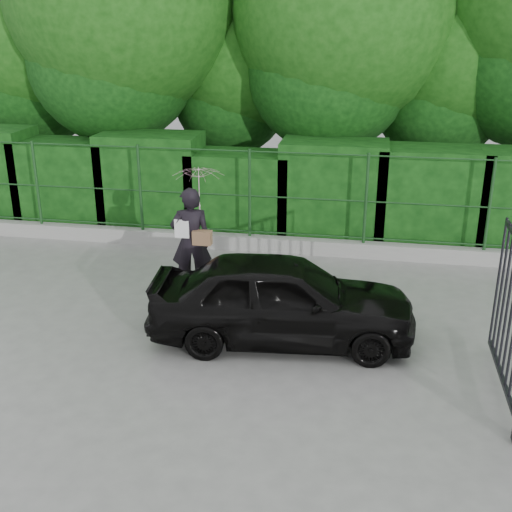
# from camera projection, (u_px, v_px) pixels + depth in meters

# --- Properties ---
(ground) EXTENTS (80.00, 80.00, 0.00)m
(ground) POSITION_uv_depth(u_px,v_px,m) (163.00, 355.00, 9.17)
(ground) COLOR gray
(kerb) EXTENTS (14.00, 0.25, 0.30)m
(kerb) POSITION_uv_depth(u_px,v_px,m) (231.00, 242.00, 13.25)
(kerb) COLOR #9E9E99
(kerb) RESTS_ON ground
(fence) EXTENTS (14.13, 0.06, 1.80)m
(fence) POSITION_uv_depth(u_px,v_px,m) (241.00, 193.00, 12.84)
(fence) COLOR #19411B
(fence) RESTS_ON kerb
(hedge) EXTENTS (14.20, 1.20, 2.16)m
(hedge) POSITION_uv_depth(u_px,v_px,m) (240.00, 188.00, 13.87)
(hedge) COLOR black
(hedge) RESTS_ON ground
(trees) EXTENTS (17.10, 6.15, 8.08)m
(trees) POSITION_uv_depth(u_px,v_px,m) (308.00, 11.00, 14.46)
(trees) COLOR black
(trees) RESTS_ON ground
(woman) EXTENTS (0.96, 0.86, 2.23)m
(woman) POSITION_uv_depth(u_px,v_px,m) (195.00, 217.00, 10.74)
(woman) COLOR black
(woman) RESTS_ON ground
(car) EXTENTS (4.01, 1.93, 1.32)m
(car) POSITION_uv_depth(u_px,v_px,m) (282.00, 299.00, 9.37)
(car) COLOR black
(car) RESTS_ON ground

